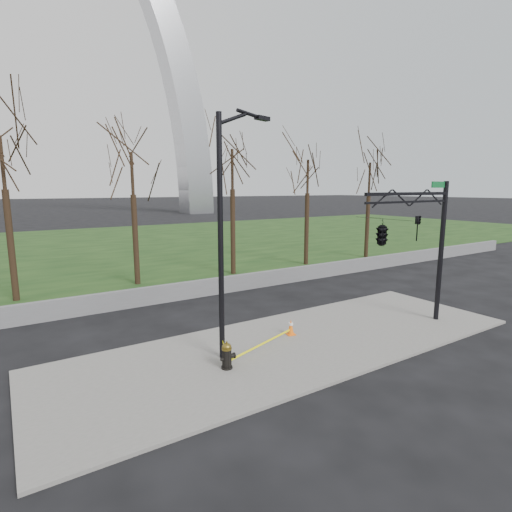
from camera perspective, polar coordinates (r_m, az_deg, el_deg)
ground at (r=15.11m, az=5.85°, el=-12.53°), size 500.00×500.00×0.00m
sidewalk at (r=15.09m, az=5.85°, el=-12.36°), size 18.00×6.00×0.10m
grass_strip at (r=42.20m, az=-20.46°, el=1.33°), size 120.00×40.00×0.06m
guardrail at (r=21.49m, az=-7.59°, el=-4.56°), size 60.00×0.30×0.90m
gateway_arch at (r=90.40m, az=-28.73°, el=25.79°), size 66.00×6.00×65.00m
tree_row at (r=23.86m, az=-16.77°, el=6.08°), size 41.60×4.00×8.76m
fire_hydrant at (r=12.89m, az=-4.16°, el=-14.11°), size 0.54×0.36×0.89m
traffic_cone at (r=15.66m, az=5.01°, el=-10.11°), size 0.37×0.37×0.62m
street_light at (r=12.85m, az=-4.39°, el=5.16°), size 2.34×0.79×8.21m
traffic_signal_mast at (r=15.67m, az=19.34°, el=3.44°), size 5.10×2.50×6.00m
caution_tape at (r=14.06m, az=-0.09°, el=-12.54°), size 3.49×1.24×0.45m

